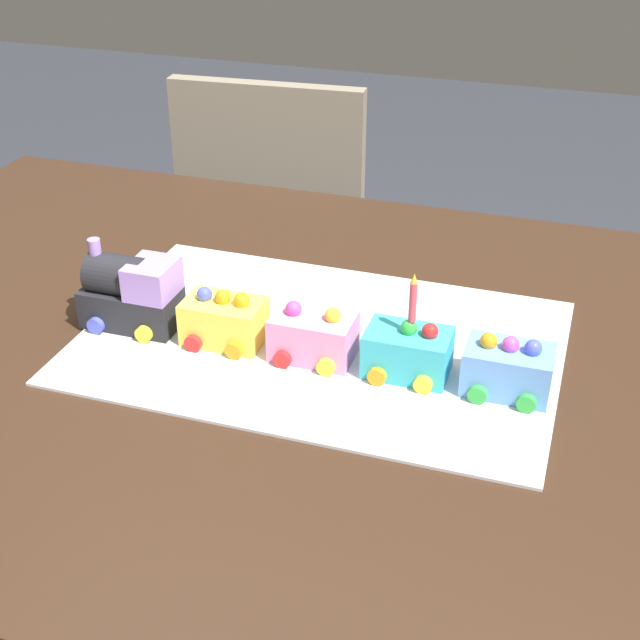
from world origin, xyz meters
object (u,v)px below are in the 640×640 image
(cake_car_tanker_turquoise, at_px, (408,352))
(birthday_candle, at_px, (413,298))
(dining_table, at_px, (270,412))
(cake_car_gondola_lemon, at_px, (224,320))
(cake_car_flatbed_bubblegum, at_px, (313,336))
(cake_locomotive, at_px, (131,293))
(cake_car_hopper_sky_blue, at_px, (508,369))
(chair, at_px, (285,239))

(cake_car_tanker_turquoise, distance_m, birthday_candle, 0.07)
(dining_table, height_order, cake_car_gondola_lemon, cake_car_gondola_lemon)
(cake_car_gondola_lemon, height_order, cake_car_flatbed_bubblegum, same)
(cake_locomotive, xyz_separation_m, cake_car_hopper_sky_blue, (0.48, -0.00, -0.02))
(cake_car_gondola_lemon, distance_m, birthday_candle, 0.25)
(cake_car_flatbed_bubblegum, distance_m, cake_car_tanker_turquoise, 0.12)
(dining_table, distance_m, cake_car_hopper_sky_blue, 0.33)
(dining_table, bearing_deg, cake_car_gondola_lemon, -164.42)
(cake_car_flatbed_bubblegum, bearing_deg, chair, 112.65)
(chair, distance_m, cake_car_tanker_turquoise, 1.02)
(cake_car_gondola_lemon, relative_size, cake_car_flatbed_bubblegum, 1.00)
(dining_table, xyz_separation_m, birthday_candle, (0.19, -0.01, 0.21))
(chair, relative_size, cake_car_gondola_lemon, 8.60)
(chair, bearing_deg, cake_car_hopper_sky_blue, 120.88)
(dining_table, bearing_deg, birthday_candle, -4.43)
(birthday_candle, bearing_deg, cake_car_hopper_sky_blue, -0.00)
(cake_locomotive, relative_size, cake_car_flatbed_bubblegum, 1.40)
(cake_car_hopper_sky_blue, bearing_deg, birthday_candle, 180.00)
(chair, distance_m, birthday_candle, 1.04)
(birthday_candle, bearing_deg, cake_car_gondola_lemon, -180.00)
(cake_car_hopper_sky_blue, bearing_deg, cake_car_gondola_lemon, 180.00)
(cake_locomotive, bearing_deg, cake_car_tanker_turquoise, -0.00)
(chair, xyz_separation_m, cake_car_flatbed_bubblegum, (0.35, -0.85, 0.30))
(cake_car_gondola_lemon, distance_m, cake_car_tanker_turquoise, 0.24)
(dining_table, relative_size, cake_car_gondola_lemon, 14.00)
(dining_table, xyz_separation_m, cake_car_gondola_lemon, (-0.05, -0.01, 0.14))
(birthday_candle, bearing_deg, cake_locomotive, 180.00)
(cake_car_tanker_turquoise, bearing_deg, chair, 119.12)
(cake_car_flatbed_bubblegum, distance_m, birthday_candle, 0.14)
(chair, bearing_deg, cake_locomotive, 93.22)
(cake_car_hopper_sky_blue, bearing_deg, cake_locomotive, 180.00)
(cake_locomotive, distance_m, cake_car_gondola_lemon, 0.13)
(cake_car_tanker_turquoise, relative_size, cake_car_hopper_sky_blue, 1.00)
(cake_car_gondola_lemon, bearing_deg, cake_car_flatbed_bubblegum, 0.00)
(dining_table, relative_size, chair, 1.63)
(chair, relative_size, cake_car_hopper_sky_blue, 8.60)
(cake_car_gondola_lemon, xyz_separation_m, cake_car_flatbed_bubblegum, (0.12, 0.00, -0.00))
(cake_locomotive, bearing_deg, cake_car_flatbed_bubblegum, -0.00)
(chair, relative_size, cake_car_tanker_turquoise, 8.60)
(cake_car_gondola_lemon, bearing_deg, chair, 105.54)
(cake_car_tanker_turquoise, bearing_deg, cake_locomotive, 180.00)
(cake_car_tanker_turquoise, xyz_separation_m, birthday_candle, (0.00, 0.00, 0.07))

